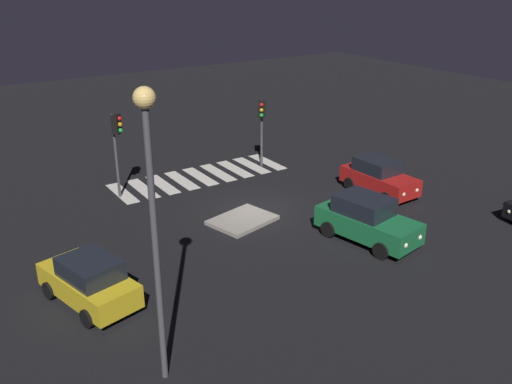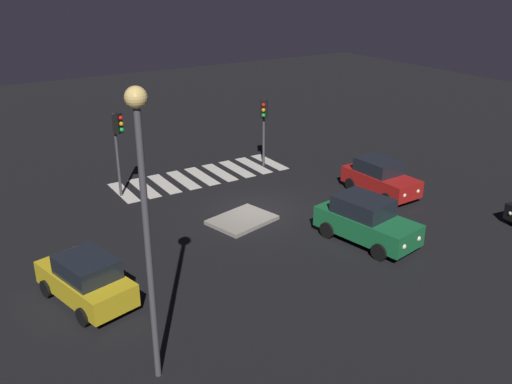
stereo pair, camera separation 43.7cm
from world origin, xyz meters
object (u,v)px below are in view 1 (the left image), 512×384
(street_lamp, at_px, (152,195))
(traffic_island, at_px, (242,220))
(traffic_light_south, at_px, (262,117))
(traffic_light_east, at_px, (117,135))
(car_green, at_px, (367,220))
(car_red, at_px, (379,177))
(car_yellow, at_px, (89,281))

(street_lamp, bearing_deg, traffic_island, -133.99)
(traffic_light_south, relative_size, street_lamp, 0.47)
(traffic_island, bearing_deg, street_lamp, 46.01)
(traffic_light_east, bearing_deg, street_lamp, -57.98)
(traffic_island, xyz_separation_m, car_green, (-3.48, 4.49, 0.87))
(car_red, relative_size, traffic_light_east, 0.97)
(car_yellow, xyz_separation_m, car_green, (-11.49, 1.71, 0.08))
(traffic_island, height_order, street_lamp, street_lamp)
(car_yellow, height_order, traffic_light_south, traffic_light_south)
(traffic_light_east, bearing_deg, traffic_light_south, 48.02)
(traffic_light_east, bearing_deg, car_yellow, -69.08)
(car_yellow, bearing_deg, traffic_light_south, -70.10)
(car_yellow, distance_m, traffic_light_south, 15.87)
(traffic_light_south, xyz_separation_m, traffic_light_east, (8.62, 0.02, 0.29))
(traffic_island, bearing_deg, traffic_light_east, -59.09)
(car_red, bearing_deg, car_yellow, -85.05)
(traffic_island, bearing_deg, car_yellow, 19.15)
(street_lamp, bearing_deg, car_yellow, -83.50)
(car_yellow, height_order, street_lamp, street_lamp)
(traffic_island, relative_size, car_red, 0.77)
(car_green, relative_size, traffic_light_south, 1.19)
(traffic_island, relative_size, traffic_light_south, 0.83)
(traffic_island, distance_m, car_red, 7.93)
(traffic_island, distance_m, car_green, 5.74)
(car_red, height_order, street_lamp, street_lamp)
(traffic_light_east, distance_m, street_lamp, 14.40)
(car_green, bearing_deg, traffic_light_south, 161.27)
(car_red, distance_m, traffic_light_south, 7.63)
(traffic_light_south, bearing_deg, car_green, 27.54)
(car_yellow, height_order, car_green, car_green)
(traffic_island, xyz_separation_m, traffic_light_south, (-5.06, -5.98, 2.91))
(car_red, distance_m, street_lamp, 17.44)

